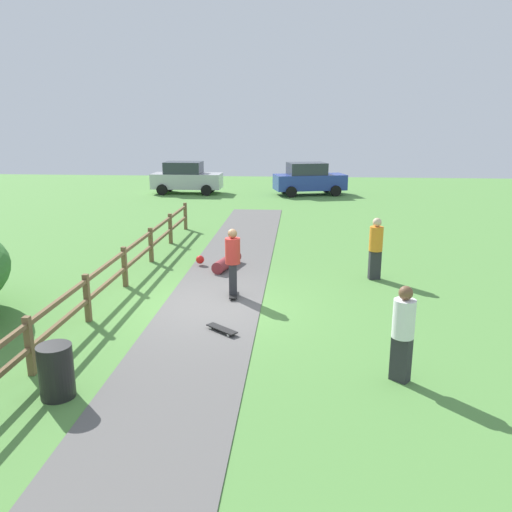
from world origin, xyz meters
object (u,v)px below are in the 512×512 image
at_px(trash_bin, 56,371).
at_px(skateboard_loose, 222,329).
at_px(parked_car_silver, 186,178).
at_px(skater_riding, 233,259).
at_px(bystander_white, 403,329).
at_px(skater_fallen, 225,262).
at_px(parked_car_blue, 309,179).
at_px(bystander_orange, 376,246).

relative_size(trash_bin, skateboard_loose, 1.21).
bearing_deg(skateboard_loose, parked_car_silver, 103.98).
relative_size(trash_bin, skater_riding, 0.51).
bearing_deg(bystander_white, skater_fallen, 120.65).
height_order(skater_fallen, bystander_white, bystander_white).
distance_m(trash_bin, parked_car_silver, 24.50).
bearing_deg(bystander_white, parked_car_silver, 110.57).
height_order(skater_riding, parked_car_blue, parked_car_blue).
relative_size(skater_riding, parked_car_silver, 0.42).
bearing_deg(skater_fallen, skateboard_loose, -82.66).
height_order(bystander_orange, parked_car_blue, parked_car_blue).
relative_size(trash_bin, parked_car_silver, 0.21).
bearing_deg(parked_car_blue, parked_car_silver, 179.89).
relative_size(parked_car_blue, parked_car_silver, 1.07).
xyz_separation_m(bystander_orange, parked_car_blue, (-1.62, 17.20, -0.02)).
distance_m(parked_car_blue, parked_car_silver, 7.47).
distance_m(trash_bin, bystander_orange, 9.32).
bearing_deg(trash_bin, bystander_white, 10.30).
bearing_deg(bystander_orange, skater_fallen, 170.28).
height_order(trash_bin, skater_riding, skater_riding).
bearing_deg(skateboard_loose, trash_bin, -128.66).
xyz_separation_m(trash_bin, bystander_orange, (6.03, 7.09, 0.53)).
bearing_deg(skateboard_loose, parked_car_blue, 84.33).
bearing_deg(trash_bin, bystander_orange, 49.58).
bearing_deg(bystander_orange, skater_riding, -153.59).
bearing_deg(skater_fallen, trash_bin, -101.83).
distance_m(skateboard_loose, parked_car_blue, 21.55).
bearing_deg(parked_car_silver, bystander_orange, -62.16).
height_order(skater_fallen, parked_car_silver, parked_car_silver).
bearing_deg(trash_bin, parked_car_silver, 97.17).
height_order(trash_bin, skater_fallen, trash_bin).
relative_size(bystander_white, parked_car_blue, 0.38).
bearing_deg(bystander_white, skater_riding, 129.59).
xyz_separation_m(trash_bin, skateboard_loose, (2.28, 2.85, -0.36)).
height_order(skater_riding, skater_fallen, skater_riding).
xyz_separation_m(skater_riding, skateboard_loose, (0.05, -2.34, -0.91)).
bearing_deg(parked_car_blue, bystander_orange, -84.61).
relative_size(skateboard_loose, bystander_white, 0.43).
xyz_separation_m(skater_fallen, bystander_orange, (4.39, -0.75, 0.78)).
distance_m(trash_bin, parked_car_blue, 24.69).
distance_m(skateboard_loose, bystander_orange, 5.72).
height_order(skater_fallen, parked_car_blue, parked_car_blue).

